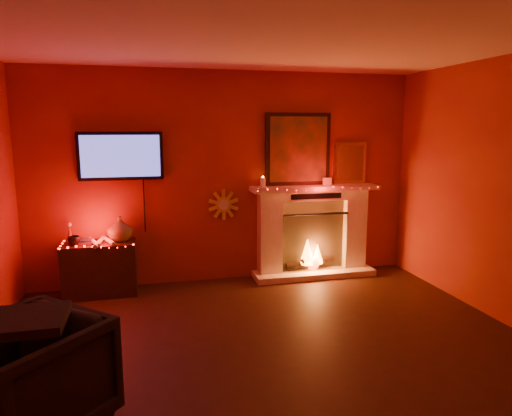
# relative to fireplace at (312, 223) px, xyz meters

# --- Properties ---
(room) EXTENTS (5.00, 5.00, 5.00)m
(room) POSITION_rel_fireplace_xyz_m (-1.14, -2.39, 0.63)
(room) COLOR black
(room) RESTS_ON ground
(floor) EXTENTS (5.00, 5.00, 0.00)m
(floor) POSITION_rel_fireplace_xyz_m (-1.14, -2.39, -0.72)
(floor) COLOR black
(floor) RESTS_ON ground
(fireplace) EXTENTS (1.72, 0.40, 2.18)m
(fireplace) POSITION_rel_fireplace_xyz_m (0.00, 0.00, 0.00)
(fireplace) COLOR #F5E4CE
(fireplace) RESTS_ON floor
(tv) EXTENTS (1.00, 0.07, 1.24)m
(tv) POSITION_rel_fireplace_xyz_m (-2.44, 0.06, 0.92)
(tv) COLOR black
(tv) RESTS_ON room
(sunburst_clock) EXTENTS (0.40, 0.03, 0.40)m
(sunburst_clock) POSITION_rel_fireplace_xyz_m (-1.19, 0.09, 0.28)
(sunburst_clock) COLOR gold
(sunburst_clock) RESTS_ON room
(console_table) EXTENTS (0.84, 0.50, 0.94)m
(console_table) POSITION_rel_fireplace_xyz_m (-2.71, -0.13, -0.35)
(console_table) COLOR black
(console_table) RESTS_ON floor
(armchair) EXTENTS (1.19, 1.19, 0.78)m
(armchair) POSITION_rel_fireplace_xyz_m (-2.96, -2.71, -0.34)
(armchair) COLOR black
(armchair) RESTS_ON floor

